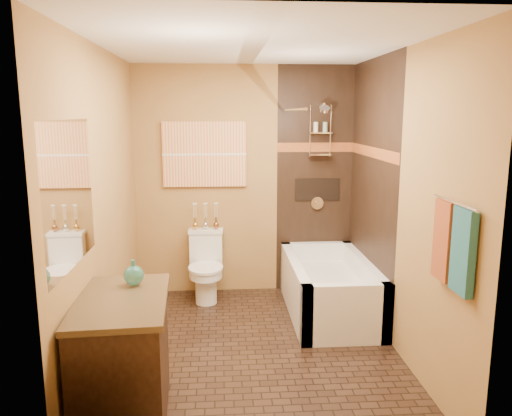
{
  "coord_description": "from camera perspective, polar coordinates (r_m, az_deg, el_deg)",
  "views": [
    {
      "loc": [
        -0.27,
        -3.94,
        1.99
      ],
      "look_at": [
        0.04,
        0.4,
        1.16
      ],
      "focal_mm": 35.0,
      "sensor_mm": 36.0,
      "label": 1
    }
  ],
  "objects": [
    {
      "name": "vanity",
      "position": [
        3.51,
        -14.96,
        -16.22
      ],
      "size": [
        0.63,
        0.97,
        0.83
      ],
      "rotation": [
        0.0,
        0.0,
        0.06
      ],
      "color": "black",
      "rests_on": "floor"
    },
    {
      "name": "towel_teal",
      "position": [
        3.22,
        22.59,
        -4.6
      ],
      "size": [
        0.05,
        0.22,
        0.52
      ],
      "primitive_type": "cube",
      "color": "#20566B",
      "rests_on": "towel_bar"
    },
    {
      "name": "ceiling",
      "position": [
        3.99,
        -0.15,
        18.18
      ],
      "size": [
        3.0,
        3.0,
        0.0
      ],
      "primitive_type": "plane",
      "color": "silver",
      "rests_on": "wall_back"
    },
    {
      "name": "wall_front",
      "position": [
        2.57,
        2.18,
        -5.91
      ],
      "size": [
        2.4,
        0.02,
        2.5
      ],
      "primitive_type": "cube",
      "color": "#A77D40",
      "rests_on": "floor"
    },
    {
      "name": "alcove_tile_right",
      "position": [
        4.97,
        13.04,
        1.98
      ],
      "size": [
        0.01,
        1.5,
        2.5
      ],
      "primitive_type": "cube",
      "color": "black",
      "rests_on": "wall_right"
    },
    {
      "name": "wall_right",
      "position": [
        4.27,
        16.12,
        0.43
      ],
      "size": [
        0.02,
        3.0,
        2.5
      ],
      "primitive_type": "cube",
      "color": "#A77D40",
      "rests_on": "floor"
    },
    {
      "name": "alcove_tile_back",
      "position": [
        5.58,
        6.77,
        3.12
      ],
      "size": [
        0.85,
        0.01,
        2.5
      ],
      "primitive_type": "cube",
      "color": "black",
      "rests_on": "wall_back"
    },
    {
      "name": "toilet",
      "position": [
        5.42,
        -5.74,
        -6.6
      ],
      "size": [
        0.38,
        0.56,
        0.74
      ],
      "rotation": [
        0.0,
        0.0,
        -0.04
      ],
      "color": "white",
      "rests_on": "floor"
    },
    {
      "name": "floor",
      "position": [
        4.42,
        -0.14,
        -15.9
      ],
      "size": [
        3.0,
        3.0,
        0.0
      ],
      "primitive_type": "plane",
      "color": "black",
      "rests_on": "ground"
    },
    {
      "name": "bathtub",
      "position": [
        5.13,
        8.35,
        -9.48
      ],
      "size": [
        0.8,
        1.5,
        0.55
      ],
      "color": "white",
      "rests_on": "floor"
    },
    {
      "name": "sunset_painting",
      "position": [
        5.44,
        -5.9,
        6.12
      ],
      "size": [
        0.9,
        0.04,
        0.7
      ],
      "primitive_type": "cube",
      "color": "orange",
      "rests_on": "wall_back"
    },
    {
      "name": "mosaic_band_back",
      "position": [
        5.53,
        6.87,
        6.91
      ],
      "size": [
        0.85,
        0.01,
        0.1
      ],
      "primitive_type": "cube",
      "color": "maroon",
      "rests_on": "alcove_tile_back"
    },
    {
      "name": "vanity_mirror",
      "position": [
        3.24,
        -20.48,
        1.45
      ],
      "size": [
        0.01,
        1.0,
        0.9
      ],
      "primitive_type": "cube",
      "color": "white",
      "rests_on": "wall_left"
    },
    {
      "name": "curtain_rod",
      "position": [
        4.74,
        4.13,
        11.16
      ],
      "size": [
        0.03,
        1.55,
        0.03
      ],
      "primitive_type": "cylinder",
      "rotation": [
        1.57,
        0.0,
        0.0
      ],
      "color": "silver",
      "rests_on": "wall_back"
    },
    {
      "name": "towel_bar",
      "position": [
        3.27,
        21.77,
        0.55
      ],
      "size": [
        0.02,
        0.55,
        0.02
      ],
      "primitive_type": "cylinder",
      "rotation": [
        1.57,
        0.0,
        0.0
      ],
      "color": "silver",
      "rests_on": "wall_right"
    },
    {
      "name": "wall_back",
      "position": [
        5.5,
        -1.23,
        3.08
      ],
      "size": [
        2.4,
        0.02,
        2.5
      ],
      "primitive_type": "cube",
      "color": "#A77D40",
      "rests_on": "floor"
    },
    {
      "name": "towel_rust",
      "position": [
        3.44,
        20.67,
        -3.49
      ],
      "size": [
        0.05,
        0.22,
        0.52
      ],
      "primitive_type": "cube",
      "color": "maroon",
      "rests_on": "towel_bar"
    },
    {
      "name": "bud_vases",
      "position": [
        5.45,
        -5.79,
        -0.85
      ],
      "size": [
        0.29,
        0.06,
        0.28
      ],
      "color": "gold",
      "rests_on": "toilet"
    },
    {
      "name": "wall_left",
      "position": [
        4.12,
        -17.05,
        -0.0
      ],
      "size": [
        0.02,
        3.0,
        2.5
      ],
      "primitive_type": "cube",
      "color": "#A77D40",
      "rests_on": "floor"
    },
    {
      "name": "shower_fixtures",
      "position": [
        5.44,
        7.34,
        7.31
      ],
      "size": [
        0.24,
        0.33,
        1.16
      ],
      "color": "silver",
      "rests_on": "floor"
    },
    {
      "name": "alcove_niche",
      "position": [
        5.59,
        7.01,
        2.1
      ],
      "size": [
        0.5,
        0.01,
        0.25
      ],
      "primitive_type": "cube",
      "color": "black",
      "rests_on": "alcove_tile_back"
    },
    {
      "name": "mosaic_band_right",
      "position": [
        4.93,
        13.12,
        6.23
      ],
      "size": [
        0.01,
        1.5,
        0.1
      ],
      "primitive_type": "cube",
      "color": "maroon",
      "rests_on": "alcove_tile_right"
    },
    {
      "name": "teal_bottle",
      "position": [
        3.53,
        -13.83,
        -7.18
      ],
      "size": [
        0.15,
        0.15,
        0.22
      ],
      "primitive_type": null,
      "rotation": [
        0.0,
        0.0,
        0.08
      ],
      "color": "#2A7F71",
      "rests_on": "vanity"
    }
  ]
}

